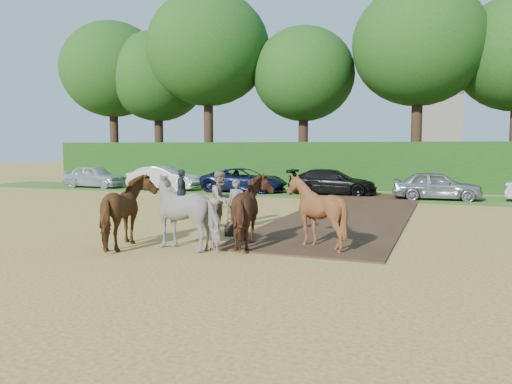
{
  "coord_description": "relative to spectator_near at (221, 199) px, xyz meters",
  "views": [
    {
      "loc": [
        5.06,
        -13.15,
        2.74
      ],
      "look_at": [
        -0.16,
        0.35,
        1.4
      ],
      "focal_mm": 35.0,
      "sensor_mm": 36.0,
      "label": 1
    }
  ],
  "objects": [
    {
      "name": "earth_strip",
      "position": [
        3.55,
        5.04,
        -0.93
      ],
      "size": [
        4.5,
        17.0,
        0.05
      ],
      "primitive_type": "cube",
      "color": "#472D1C",
      "rests_on": "ground"
    },
    {
      "name": "spectator_near",
      "position": [
        0.0,
        0.0,
        0.0
      ],
      "size": [
        0.93,
        1.08,
        1.91
      ],
      "primitive_type": "imported",
      "rotation": [
        0.0,
        0.0,
        1.32
      ],
      "color": "gray",
      "rests_on": "ground"
    },
    {
      "name": "church",
      "position": [
        6.05,
        53.04,
        12.78
      ],
      "size": [
        5.2,
        5.2,
        27.0
      ],
      "color": "slate",
      "rests_on": "ground"
    },
    {
      "name": "ground",
      "position": [
        2.05,
        -1.96,
        -0.96
      ],
      "size": [
        120.0,
        120.0,
        0.0
      ],
      "primitive_type": "plane",
      "color": "gold",
      "rests_on": "ground"
    },
    {
      "name": "hedgerow",
      "position": [
        2.05,
        16.54,
        0.54
      ],
      "size": [
        46.0,
        1.6,
        3.0
      ],
      "primitive_type": "cube",
      "color": "#14380F",
      "rests_on": "ground"
    },
    {
      "name": "parked_cars",
      "position": [
        4.1,
        12.0,
        -0.24
      ],
      "size": [
        41.93,
        3.44,
        1.49
      ],
      "color": "silver",
      "rests_on": "ground"
    },
    {
      "name": "grass_verge",
      "position": [
        2.05,
        12.04,
        -0.94
      ],
      "size": [
        50.0,
        5.0,
        0.03
      ],
      "primitive_type": "cube",
      "color": "#38601E",
      "rests_on": "ground"
    },
    {
      "name": "plough_team",
      "position": [
        1.44,
        -2.98,
        0.02
      ],
      "size": [
        6.57,
        5.46,
        1.97
      ],
      "color": "brown",
      "rests_on": "ground"
    },
    {
      "name": "spectator_far",
      "position": [
        -2.88,
        2.41,
        -0.05
      ],
      "size": [
        0.87,
        1.15,
        1.81
      ],
      "primitive_type": "imported",
      "rotation": [
        0.0,
        0.0,
        2.04
      ],
      "color": "#22262D",
      "rests_on": "ground"
    },
    {
      "name": "treeline",
      "position": [
        0.36,
        19.72,
        8.01
      ],
      "size": [
        48.7,
        10.6,
        14.21
      ],
      "color": "#382616",
      "rests_on": "ground"
    }
  ]
}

